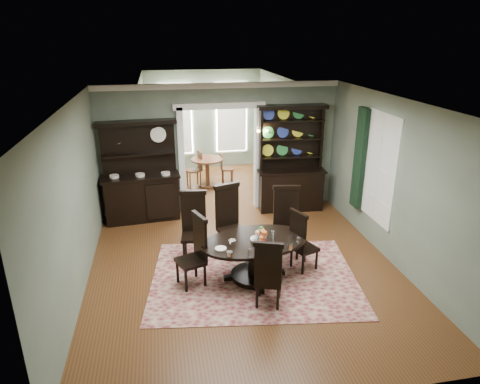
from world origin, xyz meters
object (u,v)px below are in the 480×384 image
Objects in this scene: dining_table at (255,252)px; welsh_dresser at (290,172)px; sideboard at (141,186)px; parlor_table at (207,169)px.

dining_table is 0.81× the size of welsh_dresser.
parlor_table is at bearing 42.23° from sideboard.
parlor_table is (1.71, 1.87, -0.26)m from sideboard.
dining_table is 3.35m from welsh_dresser.
welsh_dresser is (1.52, 2.96, 0.40)m from dining_table.
sideboard reaches higher than dining_table.
dining_table is 2.32× the size of parlor_table.
welsh_dresser is at bearing -5.49° from sideboard.
sideboard is 0.90× the size of welsh_dresser.
welsh_dresser reaches higher than dining_table.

